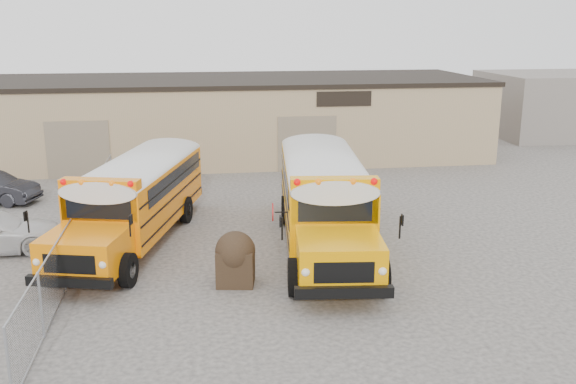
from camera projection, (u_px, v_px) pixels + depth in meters
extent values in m
plane|color=#403E3B|center=(263.00, 280.00, 20.24)|extent=(120.00, 120.00, 0.00)
cube|color=tan|center=(228.00, 118.00, 38.80)|extent=(30.00, 10.00, 4.50)
cube|color=black|center=(227.00, 80.00, 38.21)|extent=(30.20, 10.20, 0.25)
cube|color=black|center=(344.00, 99.00, 34.40)|extent=(3.00, 0.08, 0.80)
cube|color=#84725D|center=(78.00, 150.00, 33.08)|extent=(3.20, 0.08, 3.00)
cube|color=#84725D|center=(307.00, 144.00, 34.74)|extent=(3.20, 0.08, 3.00)
cylinder|color=#95989D|center=(9.00, 366.00, 13.44)|extent=(0.07, 0.07, 1.80)
cylinder|color=#95989D|center=(41.00, 305.00, 16.31)|extent=(0.07, 0.07, 1.80)
cylinder|color=#95989D|center=(64.00, 263.00, 19.18)|extent=(0.07, 0.07, 1.80)
cylinder|color=#95989D|center=(80.00, 232.00, 22.05)|extent=(0.07, 0.07, 1.80)
cylinder|color=#95989D|center=(93.00, 208.00, 24.92)|extent=(0.07, 0.07, 1.80)
cylinder|color=#95989D|center=(104.00, 189.00, 27.79)|extent=(0.07, 0.07, 1.80)
cylinder|color=#95989D|center=(112.00, 173.00, 30.66)|extent=(0.07, 0.07, 1.80)
cylinder|color=#95989D|center=(78.00, 207.00, 21.82)|extent=(0.05, 18.00, 0.05)
cylinder|color=#95989D|center=(82.00, 255.00, 22.27)|extent=(0.05, 18.00, 0.05)
cube|color=#95989D|center=(80.00, 232.00, 22.05)|extent=(0.02, 18.00, 1.70)
cube|color=gray|center=(560.00, 104.00, 45.95)|extent=(10.00, 8.00, 4.40)
cube|color=orange|center=(186.00, 159.00, 30.27)|extent=(4.56, 8.35, 2.14)
cube|color=orange|center=(152.00, 197.00, 25.47)|extent=(2.81, 2.81, 1.20)
cube|color=black|center=(159.00, 165.00, 26.32)|extent=(2.09, 0.61, 0.78)
cube|color=silver|center=(185.00, 134.00, 29.96)|extent=(4.58, 8.43, 0.42)
cube|color=orange|center=(160.00, 148.00, 26.38)|extent=(2.61, 1.16, 0.38)
sphere|color=#E50705|center=(132.00, 145.00, 26.24)|extent=(0.21, 0.21, 0.21)
sphere|color=#E50705|center=(185.00, 146.00, 26.00)|extent=(0.21, 0.21, 0.21)
sphere|color=orange|center=(147.00, 146.00, 26.18)|extent=(0.21, 0.21, 0.21)
sphere|color=orange|center=(170.00, 146.00, 26.07)|extent=(0.21, 0.21, 0.21)
cube|color=black|center=(142.00, 218.00, 24.41)|extent=(2.54, 0.88, 0.29)
cube|color=black|center=(207.00, 161.00, 34.39)|extent=(2.53, 0.86, 0.29)
cube|color=black|center=(186.00, 161.00, 30.29)|extent=(4.56, 8.21, 0.06)
cube|color=black|center=(187.00, 145.00, 30.42)|extent=(4.27, 7.14, 0.65)
cylinder|color=black|center=(124.00, 210.00, 25.87)|extent=(0.56, 1.13, 1.09)
cylinder|color=black|center=(184.00, 212.00, 25.60)|extent=(0.56, 1.13, 1.09)
cylinder|color=black|center=(171.00, 173.00, 32.21)|extent=(0.56, 1.13, 1.09)
cylinder|color=black|center=(220.00, 174.00, 31.93)|extent=(0.56, 1.13, 1.09)
cylinder|color=#BF0505|center=(129.00, 168.00, 27.82)|extent=(0.18, 0.57, 0.59)
cube|color=#FC9F00|center=(310.00, 157.00, 30.32)|extent=(3.67, 8.72, 2.29)
cube|color=#FC9F00|center=(320.00, 197.00, 25.17)|extent=(2.70, 2.70, 1.28)
cube|color=black|center=(317.00, 162.00, 26.09)|extent=(2.28, 0.31, 0.84)
cube|color=silver|center=(310.00, 129.00, 29.98)|extent=(3.68, 8.81, 0.45)
cube|color=#FC9F00|center=(317.00, 144.00, 26.15)|extent=(2.77, 0.84, 0.40)
sphere|color=#E50705|center=(289.00, 142.00, 25.83)|extent=(0.22, 0.22, 0.22)
sphere|color=#E50705|center=(346.00, 142.00, 25.91)|extent=(0.22, 0.22, 0.22)
sphere|color=orange|center=(305.00, 142.00, 25.85)|extent=(0.22, 0.22, 0.22)
sphere|color=orange|center=(331.00, 142.00, 25.89)|extent=(0.22, 0.22, 0.22)
cube|color=black|center=(322.00, 220.00, 24.03)|extent=(2.74, 0.53, 0.31)
cube|color=black|center=(304.00, 159.00, 34.73)|extent=(2.74, 0.51, 0.31)
cube|color=black|center=(310.00, 158.00, 30.34)|extent=(3.69, 8.56, 0.07)
cube|color=black|center=(310.00, 142.00, 30.48)|extent=(3.56, 7.39, 0.69)
cylinder|color=black|center=(286.00, 212.00, 25.41)|extent=(0.43, 1.19, 1.16)
cylinder|color=black|center=(352.00, 212.00, 25.50)|extent=(0.43, 1.19, 1.16)
cylinder|color=black|center=(281.00, 172.00, 32.20)|extent=(0.43, 1.19, 1.16)
cylinder|color=black|center=(334.00, 172.00, 32.30)|extent=(0.43, 1.19, 1.16)
cylinder|color=#BF0505|center=(271.00, 168.00, 27.42)|extent=(0.10, 0.62, 0.62)
cube|color=black|center=(236.00, 267.00, 19.81)|extent=(1.28, 1.19, 1.13)
sphere|color=black|center=(235.00, 251.00, 19.67)|extent=(1.24, 1.24, 1.24)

